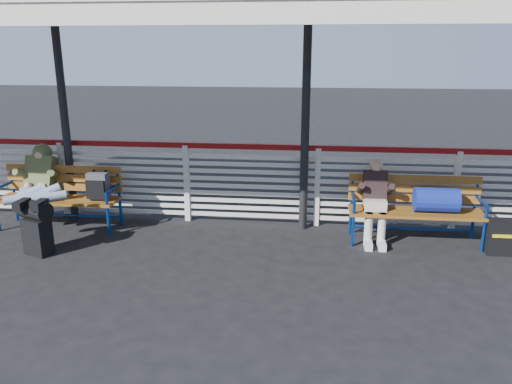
# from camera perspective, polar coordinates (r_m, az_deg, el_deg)

# --- Properties ---
(ground) EXTENTS (60.00, 60.00, 0.00)m
(ground) POSITION_cam_1_polar(r_m,az_deg,el_deg) (6.26, -12.01, -8.89)
(ground) COLOR black
(ground) RESTS_ON ground
(fence) EXTENTS (12.08, 0.08, 1.24)m
(fence) POSITION_cam_1_polar(r_m,az_deg,el_deg) (7.75, -7.93, 1.41)
(fence) COLOR silver
(fence) RESTS_ON ground
(canopy) EXTENTS (12.60, 3.60, 3.16)m
(canopy) POSITION_cam_1_polar(r_m,az_deg,el_deg) (6.53, -11.13, 19.64)
(canopy) COLOR silver
(canopy) RESTS_ON ground
(luggage_stack) EXTENTS (0.50, 0.39, 0.73)m
(luggage_stack) POSITION_cam_1_polar(r_m,az_deg,el_deg) (7.08, -23.83, -3.50)
(luggage_stack) COLOR black
(luggage_stack) RESTS_ON ground
(bench_left) EXTENTS (1.80, 0.56, 0.92)m
(bench_left) POSITION_cam_1_polar(r_m,az_deg,el_deg) (7.91, -20.56, 0.20)
(bench_left) COLOR #925B1C
(bench_left) RESTS_ON ground
(bench_right) EXTENTS (1.80, 0.56, 0.92)m
(bench_right) POSITION_cam_1_polar(r_m,az_deg,el_deg) (7.18, 18.77, -1.06)
(bench_right) COLOR #925B1C
(bench_right) RESTS_ON ground
(traveler_man) EXTENTS (0.94, 1.64, 0.77)m
(traveler_man) POSITION_cam_1_polar(r_m,az_deg,el_deg) (7.73, -23.77, 0.21)
(traveler_man) COLOR #8BA3BB
(traveler_man) RESTS_ON ground
(companion_person) EXTENTS (0.32, 0.66, 1.15)m
(companion_person) POSITION_cam_1_polar(r_m,az_deg,el_deg) (7.06, 13.45, -0.90)
(companion_person) COLOR beige
(companion_person) RESTS_ON ground
(suitcase_side) EXTENTS (0.35, 0.22, 0.48)m
(suitcase_side) POSITION_cam_1_polar(r_m,az_deg,el_deg) (7.27, 26.18, -4.62)
(suitcase_side) COLOR black
(suitcase_side) RESTS_ON ground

